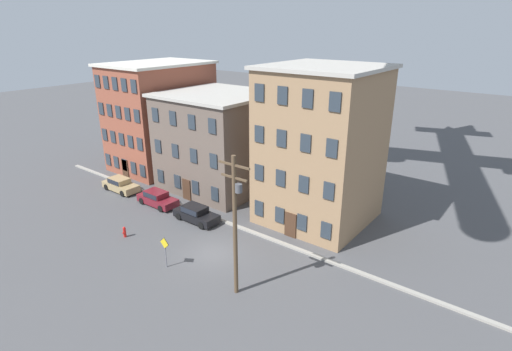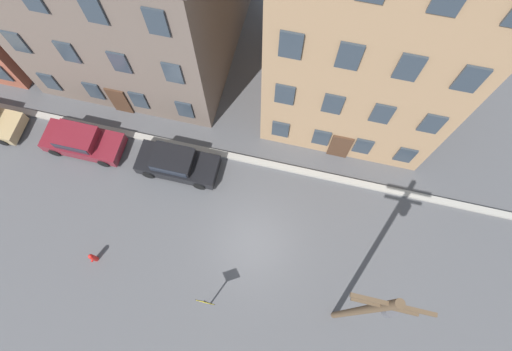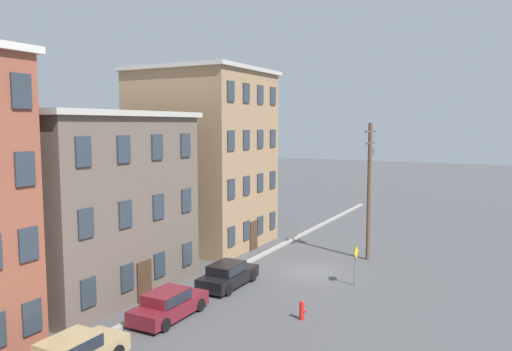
{
  "view_description": "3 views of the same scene",
  "coord_description": "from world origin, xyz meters",
  "px_view_note": "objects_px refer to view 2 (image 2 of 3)",
  "views": [
    {
      "loc": [
        19.32,
        -19.47,
        16.87
      ],
      "look_at": [
        0.47,
        4.99,
        5.17
      ],
      "focal_mm": 28.0,
      "sensor_mm": 36.0,
      "label": 1
    },
    {
      "loc": [
        1.06,
        -4.03,
        20.68
      ],
      "look_at": [
        -0.46,
        2.47,
        3.3
      ],
      "focal_mm": 28.0,
      "sensor_mm": 36.0,
      "label": 2
    },
    {
      "loc": [
        -29.66,
        -11.69,
        9.57
      ],
      "look_at": [
        -1.69,
        3.06,
        6.31
      ],
      "focal_mm": 35.0,
      "sensor_mm": 36.0,
      "label": 3
    }
  ],
  "objects_px": {
    "car_black": "(176,163)",
    "caution_sign": "(206,302)",
    "car_maroon": "(81,140)",
    "fire_hydrant": "(93,258)",
    "utility_pole": "(362,311)"
  },
  "relations": [
    {
      "from": "utility_pole",
      "to": "fire_hydrant",
      "type": "xyz_separation_m",
      "value": [
        -12.35,
        -0.08,
        -4.94
      ]
    },
    {
      "from": "caution_sign",
      "to": "utility_pole",
      "type": "bearing_deg",
      "value": 8.44
    },
    {
      "from": "car_black",
      "to": "fire_hydrant",
      "type": "xyz_separation_m",
      "value": [
        -2.61,
        -5.82,
        -0.27
      ]
    },
    {
      "from": "car_maroon",
      "to": "caution_sign",
      "type": "bearing_deg",
      "value": -36.11
    },
    {
      "from": "utility_pole",
      "to": "caution_sign",
      "type": "bearing_deg",
      "value": -171.56
    },
    {
      "from": "fire_hydrant",
      "to": "utility_pole",
      "type": "bearing_deg",
      "value": 0.37
    },
    {
      "from": "car_maroon",
      "to": "car_black",
      "type": "distance_m",
      "value": 5.54
    },
    {
      "from": "car_black",
      "to": "caution_sign",
      "type": "distance_m",
      "value": 7.64
    },
    {
      "from": "car_black",
      "to": "caution_sign",
      "type": "bearing_deg",
      "value": -61.06
    },
    {
      "from": "fire_hydrant",
      "to": "car_black",
      "type": "bearing_deg",
      "value": 65.86
    },
    {
      "from": "utility_pole",
      "to": "fire_hydrant",
      "type": "distance_m",
      "value": 13.3
    },
    {
      "from": "car_maroon",
      "to": "caution_sign",
      "type": "xyz_separation_m",
      "value": [
        9.21,
        -6.72,
        0.9
      ]
    },
    {
      "from": "car_black",
      "to": "fire_hydrant",
      "type": "relative_size",
      "value": 4.58
    },
    {
      "from": "car_maroon",
      "to": "car_black",
      "type": "relative_size",
      "value": 1.0
    },
    {
      "from": "car_maroon",
      "to": "caution_sign",
      "type": "relative_size",
      "value": 1.77
    }
  ]
}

